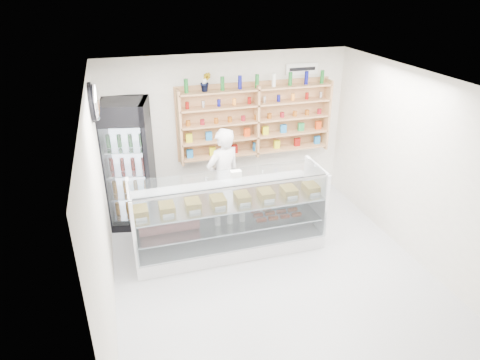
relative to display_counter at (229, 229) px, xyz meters
name	(u,v)px	position (x,y,z in m)	size (l,w,h in m)	color
room	(276,190)	(0.44, -0.84, 1.05)	(5.00, 5.00, 5.00)	#ADADB2
display_counter	(229,229)	(0.00, 0.00, 0.00)	(2.96, 0.88, 1.29)	white
shop_worker	(223,178)	(0.13, 0.80, 0.52)	(0.64, 0.42, 1.76)	silver
drinks_cooler	(128,164)	(-1.40, 1.29, 0.75)	(0.93, 0.92, 2.20)	black
wall_shelving	(256,121)	(0.94, 1.50, 1.24)	(2.84, 0.28, 1.33)	tan
potted_plant	(206,82)	(0.02, 1.50, 2.00)	(0.18, 0.15, 0.33)	#1E6626
security_mirror	(96,102)	(-1.73, 0.36, 2.10)	(0.15, 0.50, 0.50)	silver
wall_sign	(302,69)	(1.84, 1.63, 2.10)	(0.62, 0.03, 0.20)	white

